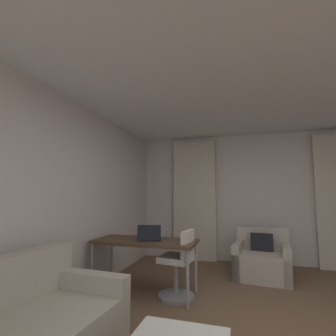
# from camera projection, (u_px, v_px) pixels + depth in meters

# --- Properties ---
(wall_window) EXTENTS (5.12, 0.06, 2.60)m
(wall_window) POSITION_uv_depth(u_px,v_px,m) (262.00, 197.00, 5.13)
(wall_window) COLOR silver
(wall_window) RESTS_ON ground
(wall_left) EXTENTS (0.06, 6.12, 2.60)m
(wall_left) POSITION_uv_depth(u_px,v_px,m) (51.00, 199.00, 2.96)
(wall_left) COLOR silver
(wall_left) RESTS_ON ground
(ceiling) EXTENTS (5.12, 6.12, 0.06)m
(ceiling) POSITION_uv_depth(u_px,v_px,m) (279.00, 59.00, 2.38)
(ceiling) COLOR white
(ceiling) RESTS_ON wall_left
(curtain_left_panel) EXTENTS (0.90, 0.06, 2.50)m
(curtain_left_panel) POSITION_uv_depth(u_px,v_px,m) (194.00, 199.00, 5.39)
(curtain_left_panel) COLOR beige
(curtain_left_panel) RESTS_ON ground
(armchair) EXTENTS (0.94, 0.90, 0.78)m
(armchair) POSITION_uv_depth(u_px,v_px,m) (262.00, 260.00, 4.19)
(armchair) COLOR #B2A899
(armchair) RESTS_ON ground
(desk) EXTENTS (1.43, 0.63, 0.72)m
(desk) POSITION_uv_depth(u_px,v_px,m) (145.00, 244.00, 3.54)
(desk) COLOR #4C3828
(desk) RESTS_ON ground
(desk_chair) EXTENTS (0.48, 0.48, 0.88)m
(desk_chair) POSITION_uv_depth(u_px,v_px,m) (179.00, 267.00, 3.37)
(desk_chair) COLOR gray
(desk_chair) RESTS_ON ground
(laptop) EXTENTS (0.37, 0.32, 0.22)m
(laptop) POSITION_uv_depth(u_px,v_px,m) (150.00, 237.00, 3.50)
(laptop) COLOR #2D2D33
(laptop) RESTS_ON desk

